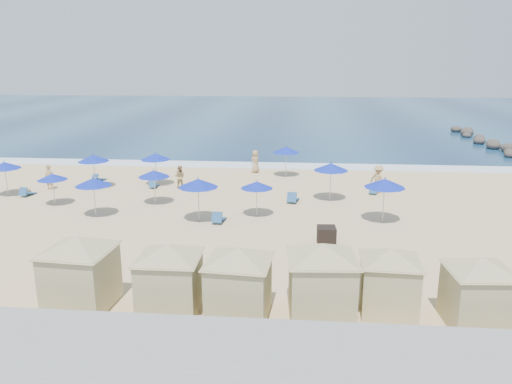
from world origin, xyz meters
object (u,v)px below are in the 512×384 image
at_px(cabana_0, 79,263).
at_px(umbrella_1, 52,177).
at_px(beachgoer_2, 378,179).
at_px(umbrella_6, 198,183).
at_px(cabana_4, 390,272).
at_px(cabana_1, 169,269).
at_px(umbrella_8, 286,150).
at_px(cabana_5, 479,283).
at_px(beachgoer_1, 180,177).
at_px(umbrella_4, 155,157).
at_px(trash_bin, 326,235).
at_px(cabana_2, 239,273).
at_px(umbrella_7, 257,185).
at_px(umbrella_3, 93,182).
at_px(umbrella_2, 93,158).
at_px(beachgoer_3, 255,161).
at_px(cabana_3, 322,271).
at_px(beachgoer_0, 49,177).
at_px(umbrella_0, 4,165).
at_px(umbrella_9, 331,167).
at_px(umbrella_5, 154,174).
at_px(rock_jetty, 498,147).
at_px(umbrella_10, 385,183).

bearing_deg(cabana_0, umbrella_1, 120.16).
xyz_separation_m(umbrella_1, beachgoer_2, (20.26, 4.67, -0.84)).
bearing_deg(cabana_0, umbrella_6, 77.31).
bearing_deg(cabana_4, cabana_1, -175.10).
bearing_deg(umbrella_8, cabana_5, -71.92).
relative_size(cabana_1, beachgoer_1, 2.77).
height_order(cabana_4, umbrella_4, cabana_4).
bearing_deg(cabana_1, trash_bin, 50.85).
height_order(cabana_2, umbrella_7, cabana_2).
xyz_separation_m(umbrella_3, umbrella_6, (6.09, -0.36, 0.16)).
relative_size(umbrella_2, umbrella_8, 1.03).
bearing_deg(umbrella_2, beachgoer_3, 28.79).
height_order(cabana_2, beachgoer_2, cabana_2).
xyz_separation_m(cabana_3, cabana_4, (2.39, 0.55, -0.20)).
height_order(cabana_1, beachgoer_0, cabana_1).
bearing_deg(umbrella_0, umbrella_1, -24.04).
distance_m(umbrella_6, umbrella_9, 8.96).
bearing_deg(beachgoer_1, umbrella_6, 118.88).
relative_size(umbrella_7, beachgoer_0, 1.21).
bearing_deg(cabana_2, cabana_3, 4.67).
xyz_separation_m(umbrella_1, umbrella_6, (9.50, -2.33, 0.39)).
relative_size(trash_bin, cabana_4, 0.21).
bearing_deg(umbrella_2, umbrella_7, -24.72).
bearing_deg(umbrella_5, cabana_3, -53.59).
xyz_separation_m(rock_jetty, umbrella_3, (-31.06, -24.04, 1.65)).
height_order(umbrella_0, beachgoer_3, umbrella_0).
relative_size(umbrella_2, beachgoer_3, 1.37).
distance_m(umbrella_0, umbrella_9, 21.10).
height_order(umbrella_1, beachgoer_3, umbrella_1).
bearing_deg(cabana_3, beachgoer_0, 138.34).
relative_size(umbrella_0, beachgoer_2, 1.24).
distance_m(umbrella_5, umbrella_10, 13.72).
relative_size(cabana_5, umbrella_4, 1.78).
bearing_deg(trash_bin, umbrella_6, 152.88).
bearing_deg(cabana_5, umbrella_4, 131.96).
xyz_separation_m(rock_jetty, umbrella_4, (-29.60, -16.65, 1.71)).
bearing_deg(beachgoer_3, beachgoer_2, 93.34).
bearing_deg(rock_jetty, cabana_3, -118.42).
bearing_deg(umbrella_10, cabana_5, -82.75).
bearing_deg(umbrella_2, umbrella_0, -153.63).
relative_size(trash_bin, cabana_3, 0.18).
height_order(umbrella_3, umbrella_6, umbrella_6).
xyz_separation_m(cabana_2, cabana_4, (5.24, 0.78, -0.10)).
bearing_deg(umbrella_9, umbrella_4, 166.95).
relative_size(umbrella_0, umbrella_7, 1.11).
xyz_separation_m(cabana_2, umbrella_7, (-0.36, 11.50, 0.23)).
distance_m(cabana_3, beachgoer_0, 24.01).
distance_m(trash_bin, beachgoer_0, 20.49).
height_order(cabana_3, beachgoer_2, cabana_3).
relative_size(trash_bin, umbrella_6, 0.35).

